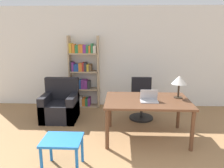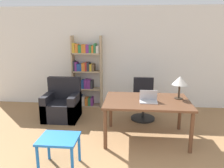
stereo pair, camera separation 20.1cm
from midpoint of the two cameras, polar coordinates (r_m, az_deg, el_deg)
wall_back at (r=6.00m, az=2.33°, el=6.90°), size 8.00×0.06×2.70m
desk at (r=4.22m, az=7.79°, el=-5.21°), size 1.59×1.06×0.78m
laptop at (r=4.08m, az=8.27°, el=-3.85°), size 0.32×0.22×0.22m
table_lamp at (r=4.35m, az=15.90°, el=0.86°), size 0.29×0.29×0.44m
office_chair at (r=5.28m, az=6.61°, el=-4.28°), size 0.57×0.57×0.97m
side_table_blue at (r=3.45m, az=-14.55°, el=-14.93°), size 0.58×0.48×0.50m
armchair at (r=5.34m, az=-14.41°, el=-5.73°), size 0.80×0.73×0.96m
bookshelf at (r=5.99m, az=-8.68°, el=2.45°), size 0.81×0.28×1.94m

